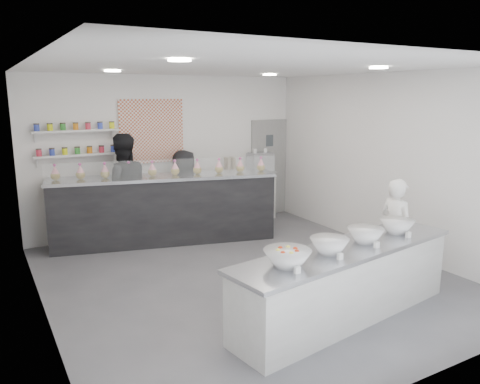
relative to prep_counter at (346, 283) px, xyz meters
name	(u,v)px	position (x,y,z in m)	size (l,w,h in m)	color
floor	(247,277)	(-0.38, 1.67, -0.44)	(6.00, 6.00, 0.00)	#515156
ceiling	(248,67)	(-0.38, 1.67, 2.56)	(6.00, 6.00, 0.00)	white
back_wall	(170,154)	(-0.38, 4.67, 1.06)	(5.50, 5.50, 0.00)	white
left_wall	(37,198)	(-3.13, 1.67, 1.06)	(6.00, 6.00, 0.00)	white
right_wall	(387,163)	(2.37, 1.67, 1.06)	(6.00, 6.00, 0.00)	white
back_door	(269,168)	(1.92, 4.64, 0.61)	(0.88, 0.04, 2.10)	gray
pattern_panel	(152,131)	(-0.73, 4.65, 1.51)	(1.25, 0.03, 1.20)	#B34B26
jar_shelf_lower	(77,155)	(-2.13, 4.57, 1.16)	(1.45, 0.22, 0.04)	silver
jar_shelf_upper	(76,131)	(-2.13, 4.57, 1.58)	(1.45, 0.22, 0.04)	silver
preserve_jars	(77,139)	(-2.13, 4.55, 1.44)	(1.45, 0.10, 0.56)	#CF2D45
downlight_0	(179,60)	(-1.78, 0.67, 2.54)	(0.24, 0.24, 0.02)	white
downlight_1	(379,68)	(1.02, 0.67, 2.54)	(0.24, 0.24, 0.02)	white
downlight_2	(113,71)	(-1.78, 3.27, 2.54)	(0.24, 0.24, 0.02)	white
downlight_3	(270,75)	(1.02, 3.27, 2.54)	(0.24, 0.24, 0.02)	white
prep_counter	(346,283)	(0.00, 0.00, 0.00)	(3.22, 0.73, 0.88)	#B8B7B2
back_bar	(165,209)	(-0.82, 3.84, 0.17)	(3.96, 0.73, 1.23)	black
sneeze_guard	(166,169)	(-0.91, 3.50, 0.96)	(3.91, 0.02, 0.34)	white
espresso_ledge	(244,197)	(1.17, 4.45, 0.07)	(1.39, 0.44, 1.03)	#B8B7B2
espresso_machine	(260,162)	(1.58, 4.45, 0.78)	(0.50, 0.35, 0.38)	#93969E
cup_stacks	(230,166)	(0.84, 4.45, 0.76)	(0.24, 0.24, 0.34)	gray
prep_bowls	(348,240)	(0.00, 0.00, 0.53)	(2.39, 0.54, 0.18)	white
label_cards	(377,260)	(-0.08, -0.53, 0.47)	(2.01, 0.04, 0.07)	white
cookie_bags	(164,168)	(-0.82, 3.84, 0.93)	(3.75, 0.15, 0.27)	pink
woman_prep	(396,230)	(1.43, 0.56, 0.30)	(0.54, 0.36, 1.49)	white
staff_left	(123,189)	(-1.46, 4.19, 0.55)	(0.96, 0.75, 1.97)	black
staff_right	(185,192)	(-0.28, 4.21, 0.37)	(0.79, 0.51, 1.61)	black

